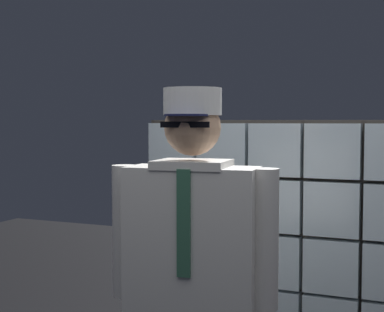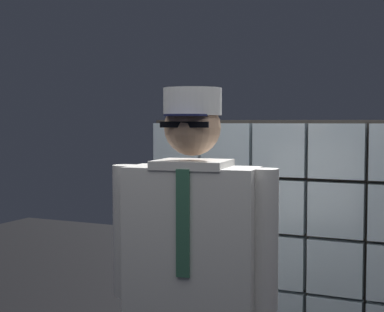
% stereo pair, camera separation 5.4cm
% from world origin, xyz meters
% --- Properties ---
extents(glass_block_wall, '(2.06, 0.10, 1.72)m').
position_xyz_m(glass_block_wall, '(-0.00, 1.45, 0.84)').
color(glass_block_wall, silver).
rests_on(glass_block_wall, ground).
extents(standing_person, '(0.73, 0.34, 1.83)m').
position_xyz_m(standing_person, '(-0.21, 0.25, 0.95)').
color(standing_person, '#28282D').
rests_on(standing_person, ground).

